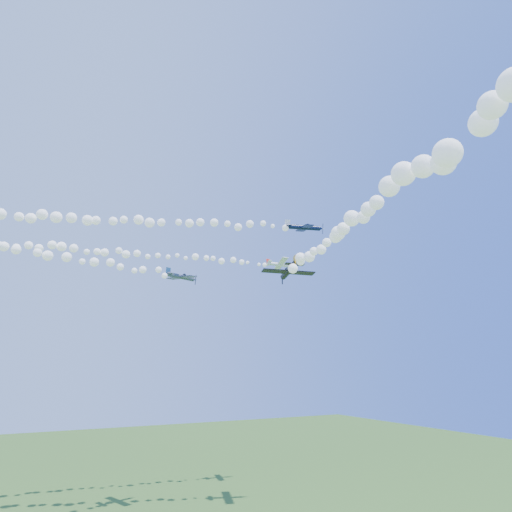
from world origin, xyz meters
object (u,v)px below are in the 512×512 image
plane_navy (304,227)px  plane_white (280,265)px  plane_grey (181,277)px  plane_black (288,271)px

plane_navy → plane_white: bearing=95.4°
plane_grey → plane_black: size_ratio=0.95×
plane_navy → plane_black: bearing=-112.8°
plane_white → plane_black: (-16.93, -30.75, -9.57)m
plane_grey → plane_black: 26.77m
plane_white → plane_navy: plane_navy is taller
plane_navy → plane_grey: 26.43m
plane_white → plane_grey: size_ratio=0.89×
plane_white → plane_navy: bearing=-96.0°
plane_white → plane_grey: (-25.98, -5.73, -6.64)m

